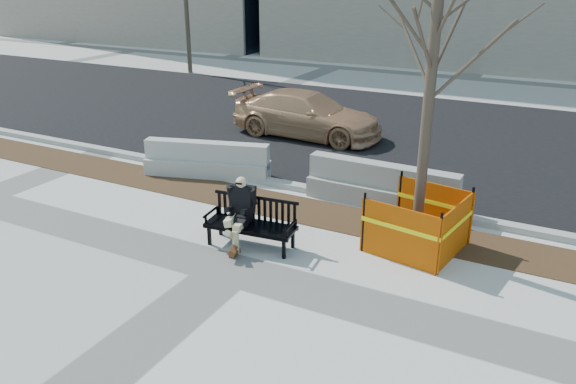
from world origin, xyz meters
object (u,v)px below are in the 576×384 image
object	(u,v)px
sedan	(307,136)
bench	(251,246)
seated_man	(241,243)
tree_fence	(415,247)
jersey_barrier_right	(380,205)
jersey_barrier_left	(208,176)

from	to	relation	value
sedan	bench	bearing A→B (deg)	-161.39
bench	seated_man	size ratio (longest dim) A/B	1.33
tree_fence	jersey_barrier_right	size ratio (longest dim) A/B	1.72
bench	tree_fence	world-z (taller)	tree_fence
sedan	jersey_barrier_right	xyz separation A→B (m)	(3.47, -3.78, 0.00)
sedan	jersey_barrier_right	distance (m)	5.14
bench	jersey_barrier_left	world-z (taller)	bench
bench	jersey_barrier_right	size ratio (longest dim) A/B	0.52
bench	tree_fence	bearing A→B (deg)	20.35
seated_man	jersey_barrier_right	xyz separation A→B (m)	(1.58, 2.74, 0.00)
seated_man	jersey_barrier_left	xyz separation A→B (m)	(-2.47, 2.52, 0.00)
seated_man	jersey_barrier_left	world-z (taller)	seated_man
tree_fence	jersey_barrier_left	bearing A→B (deg)	166.09
jersey_barrier_left	sedan	bearing A→B (deg)	65.78
jersey_barrier_left	jersey_barrier_right	xyz separation A→B (m)	(4.05, 0.22, 0.00)
jersey_barrier_right	bench	bearing A→B (deg)	-115.10
sedan	jersey_barrier_left	world-z (taller)	sedan
tree_fence	jersey_barrier_right	distance (m)	1.89
tree_fence	jersey_barrier_right	bearing A→B (deg)	126.91
jersey_barrier_left	jersey_barrier_right	size ratio (longest dim) A/B	0.94
seated_man	jersey_barrier_left	size ratio (longest dim) A/B	0.42
bench	seated_man	distance (m)	0.21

